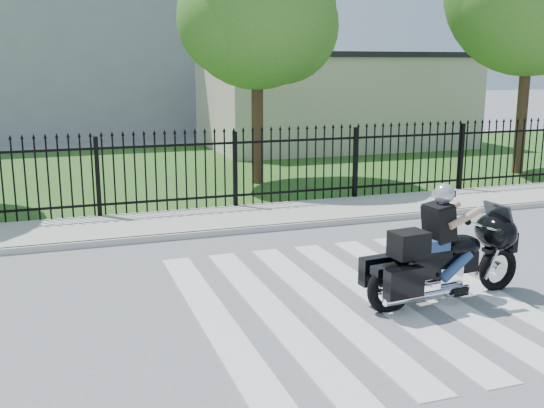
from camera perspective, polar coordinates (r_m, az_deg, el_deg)
name	(u,v)px	position (r m, az deg, el deg)	size (l,w,h in m)	color
ground	(352,301)	(9.16, 7.22, -8.60)	(120.00, 120.00, 0.00)	slate
crosswalk	(352,300)	(9.15, 7.23, -8.57)	(5.00, 5.50, 0.01)	silver
sidewalk	(248,218)	(13.59, -2.12, -1.23)	(40.00, 2.00, 0.12)	#ADAAA3
curb	(263,229)	(12.67, -0.79, -2.24)	(40.00, 0.12, 0.12)	#ADAAA3
grass_strip	(183,170)	(20.27, -7.96, 3.08)	(40.00, 12.00, 0.02)	#29521C
iron_fence	(235,171)	(14.36, -3.32, 2.94)	(26.00, 0.04, 1.80)	black
tree_mid	(257,10)	(17.53, -1.37, 17.01)	(4.20, 4.20, 6.78)	#382316
building_low	(334,102)	(26.05, 5.57, 9.05)	(10.00, 6.00, 3.50)	#BCB59D
building_low_roof	(335,55)	(26.01, 5.66, 13.12)	(10.20, 6.20, 0.20)	black
building_tall	(60,6)	(33.75, -18.43, 16.49)	(15.00, 10.00, 12.00)	#96999F
motorcycle_rider	(443,253)	(9.18, 15.12, -4.24)	(2.61, 0.97, 1.73)	black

